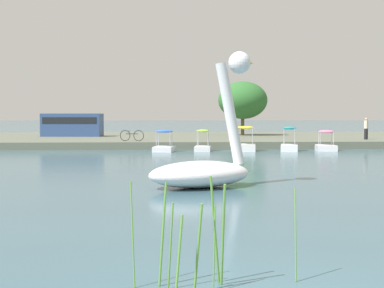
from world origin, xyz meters
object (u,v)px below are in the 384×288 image
Objects in this scene: pedal_boat_teal at (289,144)px; tree_broadleaf_behind_dock at (243,100)px; pedal_boat_blue at (164,145)px; pedal_boat_pink at (326,145)px; pedal_boat_lime at (203,145)px; parked_van at (72,124)px; pedal_boat_yellow at (245,143)px; swan_boat at (205,162)px; person_on_path at (366,128)px; bicycle_parked at (132,136)px.

pedal_boat_teal is 14.49m from tree_broadleaf_behind_dock.
pedal_boat_blue is 10.42m from pedal_boat_pink.
tree_broadleaf_behind_dock is at bearing 71.75° from pedal_boat_lime.
pedal_boat_lime is at bearing -50.03° from parked_van.
pedal_boat_teal is (2.79, -0.28, -0.02)m from pedal_boat_yellow.
tree_broadleaf_behind_dock reaches higher than swan_boat.
pedal_boat_teal is at bearing 68.53° from swan_boat.
pedal_boat_lime is 0.39× the size of tree_broadleaf_behind_dock.
swan_boat reaches higher than pedal_boat_lime.
pedal_boat_lime is (1.20, 17.29, -0.41)m from swan_boat.
person_on_path reaches higher than bicycle_parked.
pedal_boat_teal reaches higher than pedal_boat_pink.
person_on_path reaches higher than pedal_boat_blue.
parked_van is (-5.52, 8.75, 0.67)m from bicycle_parked.
bicycle_parked is (-3.49, 20.73, 0.07)m from swan_boat.
parked_van reaches higher than bicycle_parked.
pedal_boat_lime reaches higher than pedal_boat_blue.
parked_van reaches higher than pedal_boat_lime.
parked_van is at bearing 136.67° from pedal_boat_yellow.
pedal_boat_blue is 7.95m from pedal_boat_teal.
person_on_path is (12.43, 4.97, 0.95)m from pedal_boat_lime.
pedal_boat_yellow is (3.90, 17.29, -0.33)m from swan_boat.
person_on_path is (7.87, -8.87, -2.28)m from tree_broadleaf_behind_dock.
parked_van is at bearing -173.63° from tree_broadleaf_behind_dock.
pedal_boat_yellow is at bearing -24.94° from bicycle_parked.
person_on_path is at bearing 19.43° from pedal_boat_blue.
swan_boat is at bearing -117.82° from pedal_boat_pink.
pedal_boat_yellow is 1.40× the size of person_on_path.
pedal_boat_blue is 0.92× the size of pedal_boat_yellow.
parked_van is at bearing 162.32° from person_on_path.
tree_broadleaf_behind_dock reaches higher than pedal_boat_teal.
swan_boat is 18.29m from pedal_boat_teal.
person_on_path is at bearing 21.78° from pedal_boat_lime.
pedal_boat_lime is at bearing -108.25° from tree_broadleaf_behind_dock.
pedal_boat_pink reaches higher than bicycle_parked.
pedal_boat_teal is at bearing 0.08° from pedal_boat_blue.
pedal_boat_lime is at bearing -179.62° from pedal_boat_pink.
pedal_boat_blue is 0.42× the size of tree_broadleaf_behind_dock.
person_on_path reaches higher than pedal_boat_teal.
tree_broadleaf_behind_dock reaches higher than pedal_boat_yellow.
pedal_boat_yellow is 1.03× the size of pedal_boat_pink.
pedal_boat_blue is 1.23× the size of bicycle_parked.
pedal_boat_pink is 13.10m from bicycle_parked.
person_on_path is at bearing 5.10° from bicycle_parked.
swan_boat is 0.85× the size of parked_van.
swan_boat is 2.58× the size of bicycle_parked.
tree_broadleaf_behind_dock is at bearing 82.31° from pedal_boat_yellow.
swan_boat is 17.05m from pedal_boat_blue.
pedal_boat_lime reaches higher than pedal_boat_pink.
pedal_boat_lime is (2.46, 0.29, -0.01)m from pedal_boat_blue.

